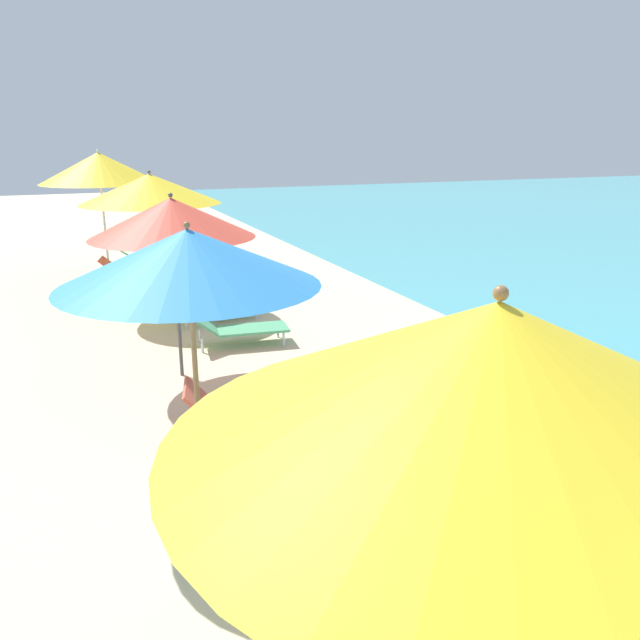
{
  "coord_description": "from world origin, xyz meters",
  "views": [
    {
      "loc": [
        -2.06,
        1.38,
        3.19
      ],
      "look_at": [
        0.37,
        7.3,
        1.3
      ],
      "focal_mm": 35.37,
      "sensor_mm": 36.0,
      "label": 1
    }
  ],
  "objects_px": {
    "lounger_third_shoreside": "(239,408)",
    "umbrella_fourth": "(172,218)",
    "lounger_farthest_shoreside": "(146,256)",
    "lounger_farthest_inland": "(135,271)",
    "cooler_box": "(474,379)",
    "lounger_fifth_shoreside": "(175,280)",
    "lounger_fifth_inland": "(213,304)",
    "umbrella_farthest": "(99,168)",
    "umbrella_second": "(494,376)",
    "lounger_second_shoreside": "(470,577)",
    "umbrella_fifth": "(150,189)",
    "lounger_fourth_shoreside": "(238,327)",
    "umbrella_third": "(189,258)"
  },
  "relations": [
    {
      "from": "lounger_fourth_shoreside",
      "to": "umbrella_fifth",
      "type": "relative_size",
      "value": 0.61
    },
    {
      "from": "umbrella_second",
      "to": "umbrella_third",
      "type": "relative_size",
      "value": 1.08
    },
    {
      "from": "lounger_third_shoreside",
      "to": "umbrella_fourth",
      "type": "xyz_separation_m",
      "value": [
        -0.3,
        1.9,
        1.91
      ]
    },
    {
      "from": "lounger_third_shoreside",
      "to": "cooler_box",
      "type": "distance_m",
      "value": 3.07
    },
    {
      "from": "lounger_fifth_inland",
      "to": "cooler_box",
      "type": "bearing_deg",
      "value": -70.04
    },
    {
      "from": "umbrella_fourth",
      "to": "lounger_farthest_shoreside",
      "type": "relative_size",
      "value": 1.54
    },
    {
      "from": "umbrella_second",
      "to": "umbrella_fourth",
      "type": "height_order",
      "value": "umbrella_second"
    },
    {
      "from": "umbrella_farthest",
      "to": "cooler_box",
      "type": "relative_size",
      "value": 5.73
    },
    {
      "from": "umbrella_fourth",
      "to": "cooler_box",
      "type": "bearing_deg",
      "value": -31.25
    },
    {
      "from": "umbrella_second",
      "to": "lounger_farthest_shoreside",
      "type": "distance_m",
      "value": 14.53
    },
    {
      "from": "lounger_fifth_shoreside",
      "to": "lounger_second_shoreside",
      "type": "bearing_deg",
      "value": -97.83
    },
    {
      "from": "lounger_second_shoreside",
      "to": "lounger_fifth_inland",
      "type": "xyz_separation_m",
      "value": [
        0.04,
        7.78,
        -0.0
      ]
    },
    {
      "from": "lounger_third_shoreside",
      "to": "umbrella_farthest",
      "type": "bearing_deg",
      "value": 107.87
    },
    {
      "from": "umbrella_third",
      "to": "umbrella_farthest",
      "type": "height_order",
      "value": "umbrella_farthest"
    },
    {
      "from": "umbrella_fourth",
      "to": "lounger_farthest_inland",
      "type": "xyz_separation_m",
      "value": [
        0.07,
        5.83,
        -1.83
      ]
    },
    {
      "from": "lounger_third_shoreside",
      "to": "umbrella_fourth",
      "type": "height_order",
      "value": "umbrella_fourth"
    },
    {
      "from": "lounger_second_shoreside",
      "to": "lounger_farthest_inland",
      "type": "bearing_deg",
      "value": 107.55
    },
    {
      "from": "umbrella_third",
      "to": "umbrella_fifth",
      "type": "height_order",
      "value": "umbrella_fifth"
    },
    {
      "from": "lounger_second_shoreside",
      "to": "umbrella_fourth",
      "type": "height_order",
      "value": "umbrella_fourth"
    },
    {
      "from": "umbrella_farthest",
      "to": "lounger_farthest_inland",
      "type": "distance_m",
      "value": 2.4
    },
    {
      "from": "lounger_fourth_shoreside",
      "to": "lounger_farthest_shoreside",
      "type": "relative_size",
      "value": 0.98
    },
    {
      "from": "umbrella_fifth",
      "to": "lounger_farthest_shoreside",
      "type": "height_order",
      "value": "umbrella_fifth"
    },
    {
      "from": "umbrella_fifth",
      "to": "lounger_farthest_shoreside",
      "type": "bearing_deg",
      "value": 85.31
    },
    {
      "from": "lounger_second_shoreside",
      "to": "lounger_farthest_shoreside",
      "type": "height_order",
      "value": "lounger_second_shoreside"
    },
    {
      "from": "lounger_farthest_inland",
      "to": "lounger_farthest_shoreside",
      "type": "bearing_deg",
      "value": 89.65
    },
    {
      "from": "lounger_fourth_shoreside",
      "to": "umbrella_farthest",
      "type": "relative_size",
      "value": 0.55
    },
    {
      "from": "umbrella_fourth",
      "to": "lounger_fourth_shoreside",
      "type": "distance_m",
      "value": 2.36
    },
    {
      "from": "umbrella_second",
      "to": "lounger_fourth_shoreside",
      "type": "distance_m",
      "value": 7.71
    },
    {
      "from": "umbrella_second",
      "to": "umbrella_fourth",
      "type": "distance_m",
      "value": 6.42
    },
    {
      "from": "umbrella_farthest",
      "to": "umbrella_fourth",
      "type": "bearing_deg",
      "value": -86.49
    },
    {
      "from": "lounger_fifth_shoreside",
      "to": "lounger_farthest_shoreside",
      "type": "distance_m",
      "value": 3.17
    },
    {
      "from": "lounger_second_shoreside",
      "to": "umbrella_farthest",
      "type": "bearing_deg",
      "value": 109.49
    },
    {
      "from": "umbrella_fourth",
      "to": "umbrella_farthest",
      "type": "bearing_deg",
      "value": 93.51
    },
    {
      "from": "lounger_fifth_inland",
      "to": "lounger_farthest_shoreside",
      "type": "distance_m",
      "value": 5.5
    },
    {
      "from": "umbrella_fifth",
      "to": "lounger_fifth_inland",
      "type": "xyz_separation_m",
      "value": [
        0.8,
        -1.09,
        -1.95
      ]
    },
    {
      "from": "lounger_fifth_inland",
      "to": "lounger_fourth_shoreside",
      "type": "bearing_deg",
      "value": -95.94
    },
    {
      "from": "lounger_farthest_inland",
      "to": "lounger_third_shoreside",
      "type": "bearing_deg",
      "value": -75.16
    },
    {
      "from": "umbrella_fourth",
      "to": "umbrella_fifth",
      "type": "height_order",
      "value": "umbrella_fifth"
    },
    {
      "from": "umbrella_fifth",
      "to": "lounger_fifth_inland",
      "type": "distance_m",
      "value": 2.37
    },
    {
      "from": "lounger_fourth_shoreside",
      "to": "lounger_fifth_shoreside",
      "type": "xyz_separation_m",
      "value": [
        -0.32,
        3.83,
        -0.01
      ]
    },
    {
      "from": "umbrella_second",
      "to": "lounger_second_shoreside",
      "type": "xyz_separation_m",
      "value": [
        0.84,
        1.12,
        -1.99
      ]
    },
    {
      "from": "lounger_fifth_shoreside",
      "to": "lounger_farthest_shoreside",
      "type": "relative_size",
      "value": 0.9
    },
    {
      "from": "lounger_fifth_inland",
      "to": "umbrella_farthest",
      "type": "bearing_deg",
      "value": 101.25
    },
    {
      "from": "lounger_fourth_shoreside",
      "to": "umbrella_farthest",
      "type": "distance_m",
      "value": 6.37
    },
    {
      "from": "lounger_fifth_shoreside",
      "to": "umbrella_farthest",
      "type": "height_order",
      "value": "umbrella_farthest"
    },
    {
      "from": "umbrella_second",
      "to": "umbrella_third",
      "type": "bearing_deg",
      "value": 97.34
    },
    {
      "from": "lounger_farthest_shoreside",
      "to": "lounger_farthest_inland",
      "type": "height_order",
      "value": "lounger_farthest_inland"
    },
    {
      "from": "umbrella_second",
      "to": "lounger_fifth_shoreside",
      "type": "height_order",
      "value": "umbrella_second"
    },
    {
      "from": "umbrella_second",
      "to": "umbrella_farthest",
      "type": "relative_size",
      "value": 0.92
    },
    {
      "from": "umbrella_second",
      "to": "lounger_fifth_shoreside",
      "type": "relative_size",
      "value": 1.84
    }
  ]
}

